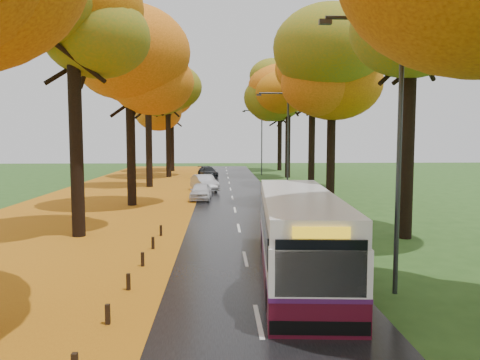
{
  "coord_description": "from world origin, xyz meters",
  "views": [
    {
      "loc": [
        -0.94,
        -5.21,
        4.57
      ],
      "look_at": [
        0.0,
        16.59,
        2.6
      ],
      "focal_mm": 35.0,
      "sensor_mm": 36.0,
      "label": 1
    }
  ],
  "objects": [
    {
      "name": "car_white",
      "position": [
        -2.35,
        28.95,
        0.67
      ],
      "size": [
        1.6,
        3.72,
        1.25
      ],
      "primitive_type": "imported",
      "rotation": [
        0.0,
        0.0,
        -0.03
      ],
      "color": "silver",
      "rests_on": "road"
    },
    {
      "name": "trees_left",
      "position": [
        -7.18,
        27.06,
        9.53
      ],
      "size": [
        9.2,
        74.0,
        13.88
      ],
      "color": "black",
      "rests_on": "ground"
    },
    {
      "name": "trees_right",
      "position": [
        7.19,
        26.91,
        9.69
      ],
      "size": [
        9.3,
        74.2,
        13.96
      ],
      "color": "black",
      "rests_on": "ground"
    },
    {
      "name": "streetlamp_mid",
      "position": [
        3.95,
        30.0,
        4.71
      ],
      "size": [
        2.45,
        0.18,
        8.0
      ],
      "color": "#333538",
      "rests_on": "ground"
    },
    {
      "name": "streetlamp_far",
      "position": [
        3.95,
        52.0,
        4.71
      ],
      "size": [
        2.45,
        0.18,
        8.0
      ],
      "color": "#333538",
      "rests_on": "ground"
    },
    {
      "name": "car_dark",
      "position": [
        -2.35,
        49.01,
        0.65
      ],
      "size": [
        2.77,
        4.52,
        1.22
      ],
      "primitive_type": "imported",
      "rotation": [
        0.0,
        0.0,
        0.27
      ],
      "color": "black",
      "rests_on": "road"
    },
    {
      "name": "centre_line",
      "position": [
        0.0,
        25.0,
        0.04
      ],
      "size": [
        0.12,
        90.0,
        0.01
      ],
      "primitive_type": "cube",
      "color": "silver",
      "rests_on": "road"
    },
    {
      "name": "road",
      "position": [
        0.0,
        25.0,
        0.02
      ],
      "size": [
        6.5,
        90.0,
        0.04
      ],
      "primitive_type": "cube",
      "color": "black",
      "rests_on": "ground"
    },
    {
      "name": "car_silver",
      "position": [
        -2.27,
        34.75,
        0.73
      ],
      "size": [
        2.71,
        4.43,
        1.38
      ],
      "primitive_type": "imported",
      "rotation": [
        0.0,
        0.0,
        0.32
      ],
      "color": "#989AA0",
      "rests_on": "road"
    },
    {
      "name": "bollard_row",
      "position": [
        -3.7,
        4.7,
        0.26
      ],
      "size": [
        0.11,
        23.51,
        0.52
      ],
      "color": "black",
      "rests_on": "ground"
    },
    {
      "name": "leaf_drift",
      "position": [
        -3.05,
        25.0,
        0.04
      ],
      "size": [
        0.9,
        90.0,
        0.01
      ],
      "primitive_type": "cube",
      "color": "#B67112",
      "rests_on": "road"
    },
    {
      "name": "bus",
      "position": [
        1.65,
        9.94,
        1.45
      ],
      "size": [
        3.06,
        10.39,
        2.7
      ],
      "rotation": [
        0.0,
        0.0,
        -0.07
      ],
      "color": "#490B1A",
      "rests_on": "road"
    },
    {
      "name": "streetlamp_near",
      "position": [
        3.95,
        8.0,
        4.71
      ],
      "size": [
        2.45,
        0.18,
        8.0
      ],
      "color": "#333538",
      "rests_on": "ground"
    },
    {
      "name": "leaf_verge",
      "position": [
        -9.0,
        25.0,
        0.01
      ],
      "size": [
        12.0,
        90.0,
        0.02
      ],
      "primitive_type": "cube",
      "color": "#944E0D",
      "rests_on": "ground"
    }
  ]
}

